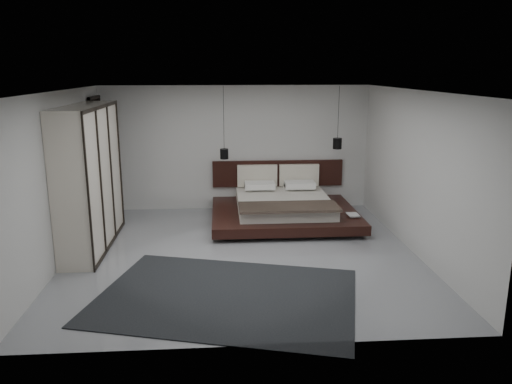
{
  "coord_description": "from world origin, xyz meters",
  "views": [
    {
      "loc": [
        -0.37,
        -8.21,
        3.14
      ],
      "look_at": [
        0.32,
        1.2,
        0.81
      ],
      "focal_mm": 35.0,
      "sensor_mm": 36.0,
      "label": 1
    }
  ],
  "objects": [
    {
      "name": "book_upper",
      "position": [
        2.15,
        1.18,
        0.32
      ],
      "size": [
        0.22,
        0.3,
        0.02
      ],
      "primitive_type": "imported",
      "rotation": [
        0.0,
        0.0,
        0.04
      ],
      "color": "#99724C",
      "rests_on": "book_lower"
    },
    {
      "name": "pendant_left",
      "position": [
        -0.28,
        2.39,
        1.38
      ],
      "size": [
        0.18,
        0.18,
        1.54
      ],
      "color": "black",
      "rests_on": "ceiling"
    },
    {
      "name": "pendant_right",
      "position": [
        2.17,
        2.39,
        1.58
      ],
      "size": [
        0.19,
        0.19,
        1.34
      ],
      "color": "black",
      "rests_on": "ceiling"
    },
    {
      "name": "wardrobe",
      "position": [
        -2.7,
        0.63,
        1.27
      ],
      "size": [
        0.61,
        2.59,
        2.54
      ],
      "color": "beige",
      "rests_on": "floor"
    },
    {
      "name": "wall_back",
      "position": [
        0.0,
        3.0,
        1.4
      ],
      "size": [
        6.0,
        0.0,
        6.0
      ],
      "primitive_type": "plane",
      "rotation": [
        1.57,
        0.0,
        0.0
      ],
      "color": "beige",
      "rests_on": "floor"
    },
    {
      "name": "wall_right",
      "position": [
        3.0,
        0.0,
        1.4
      ],
      "size": [
        0.0,
        6.0,
        6.0
      ],
      "primitive_type": "plane",
      "rotation": [
        1.57,
        0.0,
        -1.57
      ],
      "color": "beige",
      "rests_on": "floor"
    },
    {
      "name": "bed",
      "position": [
        0.95,
        1.9,
        0.3
      ],
      "size": [
        2.99,
        2.48,
        1.11
      ],
      "color": "black",
      "rests_on": "floor"
    },
    {
      "name": "wall_front",
      "position": [
        0.0,
        -3.0,
        1.4
      ],
      "size": [
        6.0,
        0.0,
        6.0
      ],
      "primitive_type": "plane",
      "rotation": [
        -1.57,
        0.0,
        0.0
      ],
      "color": "beige",
      "rests_on": "floor"
    },
    {
      "name": "lattice_screen",
      "position": [
        -2.95,
        2.45,
        1.3
      ],
      "size": [
        0.05,
        0.9,
        2.6
      ],
      "primitive_type": "cube",
      "color": "black",
      "rests_on": "floor"
    },
    {
      "name": "book_lower",
      "position": [
        2.17,
        1.22,
        0.29
      ],
      "size": [
        0.22,
        0.29,
        0.03
      ],
      "primitive_type": "imported",
      "rotation": [
        0.0,
        0.0,
        -0.01
      ],
      "color": "#99724C",
      "rests_on": "bed"
    },
    {
      "name": "rug",
      "position": [
        -0.31,
        -1.68,
        0.01
      ],
      "size": [
        4.13,
        3.41,
        0.02
      ],
      "primitive_type": "cube",
      "rotation": [
        0.0,
        0.0,
        -0.27
      ],
      "color": "black",
      "rests_on": "floor"
    },
    {
      "name": "ceiling",
      "position": [
        0.0,
        0.0,
        2.8
      ],
      "size": [
        6.0,
        6.0,
        0.0
      ],
      "primitive_type": "plane",
      "rotation": [
        3.14,
        0.0,
        0.0
      ],
      "color": "white",
      "rests_on": "wall_back"
    },
    {
      "name": "wall_left",
      "position": [
        -3.0,
        0.0,
        1.4
      ],
      "size": [
        0.0,
        6.0,
        6.0
      ],
      "primitive_type": "plane",
      "rotation": [
        1.57,
        0.0,
        1.57
      ],
      "color": "beige",
      "rests_on": "floor"
    },
    {
      "name": "floor",
      "position": [
        0.0,
        0.0,
        0.0
      ],
      "size": [
        6.0,
        6.0,
        0.0
      ],
      "primitive_type": "plane",
      "color": "gray",
      "rests_on": "ground"
    }
  ]
}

